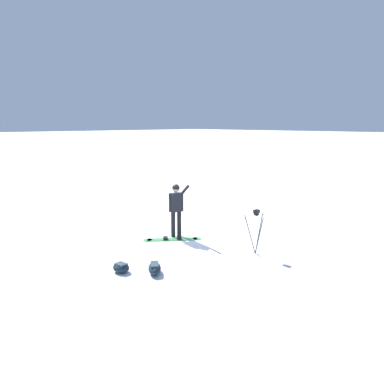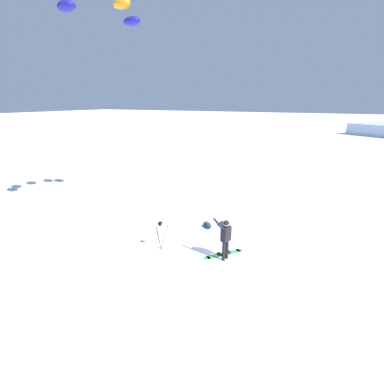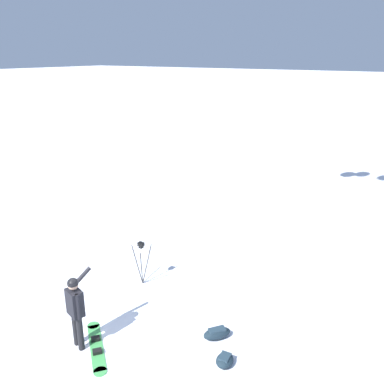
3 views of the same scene
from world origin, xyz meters
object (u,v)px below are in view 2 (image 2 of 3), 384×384
object	(u,v)px
snowboarder	(226,236)
snowboard	(224,254)
traction_kite	(101,3)
gear_bag_large	(207,225)
camera_tripod	(160,230)
gear_bag_small	(223,224)

from	to	relation	value
snowboarder	snowboard	distance (m)	1.11
snowboard	traction_kite	world-z (taller)	traction_kite
snowboarder	gear_bag_large	xyz separation A→B (m)	(1.92, -2.45, -0.93)
snowboarder	traction_kite	size ratio (longest dim) A/B	0.42
snowboarder	snowboard	xyz separation A→B (m)	(0.18, -0.34, -1.05)
snowboard	gear_bag_large	bearing A→B (deg)	-50.57
snowboard	gear_bag_large	distance (m)	2.74
snowboarder	gear_bag_large	world-z (taller)	snowboarder
snowboard	traction_kite	distance (m)	12.85
traction_kite	gear_bag_large	xyz separation A→B (m)	(-5.42, -0.54, -10.45)
snowboarder	camera_tripod	distance (m)	2.86
snowboarder	traction_kite	distance (m)	12.16
camera_tripod	gear_bag_small	bearing A→B (deg)	-113.66
gear_bag_large	gear_bag_small	xyz separation A→B (m)	(-0.64, -0.56, -0.01)
gear_bag_small	traction_kite	bearing A→B (deg)	10.22
gear_bag_small	camera_tripod	bearing A→B (deg)	66.34
traction_kite	gear_bag_small	bearing A→B (deg)	-169.78
snowboard	gear_bag_large	size ratio (longest dim) A/B	2.13
traction_kite	camera_tripod	distance (m)	10.94
snowboard	gear_bag_small	world-z (taller)	gear_bag_small
traction_kite	gear_bag_small	distance (m)	12.14
camera_tripod	gear_bag_small	distance (m)	3.92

